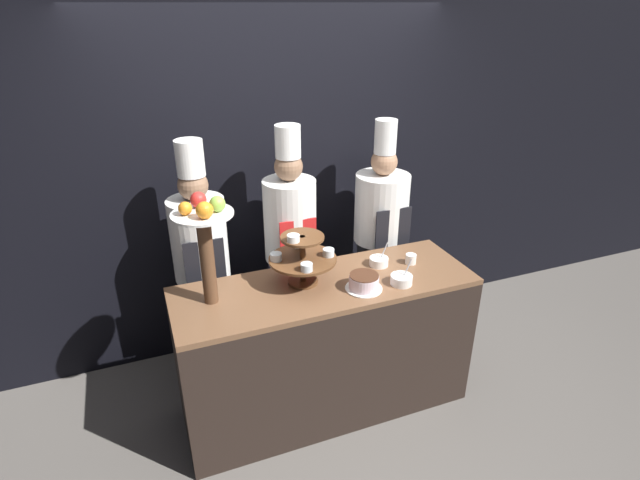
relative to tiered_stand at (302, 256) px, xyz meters
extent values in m
plane|color=#5B5651|center=(0.13, -0.37, -1.14)|extent=(14.00, 14.00, 0.00)
cube|color=black|center=(0.13, 0.90, 0.26)|extent=(10.00, 0.06, 2.80)
cube|color=black|center=(0.13, -0.06, -0.68)|extent=(1.86, 0.62, 0.92)
cube|color=brown|center=(0.13, -0.06, -0.20)|extent=(1.86, 0.62, 0.03)
cylinder|color=brown|center=(0.00, 0.00, -0.18)|extent=(0.18, 0.18, 0.02)
cylinder|color=brown|center=(0.00, 0.00, -0.03)|extent=(0.04, 0.04, 0.31)
cylinder|color=brown|center=(0.00, 0.00, -0.02)|extent=(0.41, 0.41, 0.02)
cylinder|color=brown|center=(0.00, 0.00, 0.12)|extent=(0.26, 0.26, 0.02)
cylinder|color=silver|center=(-0.15, 0.03, 0.01)|extent=(0.07, 0.07, 0.04)
cylinder|color=green|center=(-0.15, 0.03, 0.00)|extent=(0.06, 0.06, 0.03)
cylinder|color=silver|center=(-0.03, -0.15, 0.01)|extent=(0.07, 0.07, 0.04)
cylinder|color=beige|center=(-0.03, -0.15, 0.00)|extent=(0.06, 0.06, 0.03)
cylinder|color=silver|center=(0.16, -0.03, 0.01)|extent=(0.07, 0.07, 0.04)
cylinder|color=red|center=(0.16, -0.03, 0.00)|extent=(0.06, 0.06, 0.03)
cylinder|color=silver|center=(0.03, 0.16, 0.01)|extent=(0.07, 0.07, 0.04)
cylinder|color=gold|center=(0.03, 0.16, 0.00)|extent=(0.06, 0.06, 0.03)
cylinder|color=white|center=(-0.07, -0.05, 0.15)|extent=(0.07, 0.07, 0.04)
cylinder|color=brown|center=(-0.56, -0.01, 0.08)|extent=(0.08, 0.08, 0.53)
cylinder|color=white|center=(-0.56, -0.01, 0.36)|extent=(0.33, 0.33, 0.01)
sphere|color=#84B742|center=(-0.47, -0.02, 0.41)|extent=(0.09, 0.09, 0.09)
sphere|color=red|center=(-0.56, 0.08, 0.41)|extent=(0.09, 0.09, 0.09)
sphere|color=orange|center=(-0.64, 0.00, 0.40)|extent=(0.07, 0.07, 0.07)
sphere|color=orange|center=(-0.55, -0.09, 0.41)|extent=(0.09, 0.09, 0.09)
cylinder|color=white|center=(0.32, -0.20, -0.18)|extent=(0.22, 0.22, 0.01)
cylinder|color=silver|center=(0.32, -0.20, -0.14)|extent=(0.18, 0.18, 0.08)
cylinder|color=#472819|center=(0.32, -0.20, -0.09)|extent=(0.17, 0.17, 0.01)
cylinder|color=white|center=(0.74, -0.02, -0.15)|extent=(0.07, 0.07, 0.06)
cylinder|color=white|center=(0.55, -0.23, -0.16)|extent=(0.13, 0.13, 0.06)
cylinder|color=#BCBCC1|center=(0.59, -0.23, -0.08)|extent=(0.05, 0.01, 0.11)
cylinder|color=white|center=(0.54, 0.03, -0.16)|extent=(0.12, 0.12, 0.05)
cylinder|color=#BCBCC1|center=(0.57, 0.03, -0.08)|extent=(0.05, 0.01, 0.11)
cube|color=#38332D|center=(-0.53, 0.53, -0.72)|extent=(0.27, 0.15, 0.83)
cylinder|color=white|center=(-0.53, 0.53, -0.03)|extent=(0.36, 0.36, 0.55)
cube|color=black|center=(-0.53, 0.35, -0.14)|extent=(0.26, 0.01, 0.35)
sphere|color=#846047|center=(-0.53, 0.53, 0.34)|extent=(0.19, 0.19, 0.19)
cylinder|color=white|center=(-0.53, 0.53, 0.51)|extent=(0.17, 0.17, 0.22)
cube|color=#38332D|center=(0.10, 0.53, -0.71)|extent=(0.27, 0.15, 0.85)
cylinder|color=white|center=(0.10, 0.53, 0.01)|extent=(0.36, 0.36, 0.58)
cube|color=red|center=(0.10, 0.35, -0.11)|extent=(0.25, 0.01, 0.37)
sphere|color=#846047|center=(0.10, 0.53, 0.39)|extent=(0.19, 0.19, 0.19)
cylinder|color=white|center=(0.10, 0.53, 0.56)|extent=(0.17, 0.17, 0.21)
cube|color=#28282D|center=(0.81, 0.53, -0.70)|extent=(0.30, 0.16, 0.87)
cylinder|color=white|center=(0.81, 0.53, -0.01)|extent=(0.40, 0.40, 0.51)
cube|color=black|center=(0.81, 0.34, -0.11)|extent=(0.28, 0.01, 0.33)
sphere|color=#A37556|center=(0.81, 0.53, 0.34)|extent=(0.19, 0.19, 0.19)
cylinder|color=white|center=(0.81, 0.53, 0.52)|extent=(0.16, 0.16, 0.24)
camera|label=1|loc=(-0.86, -2.50, 1.36)|focal=28.00mm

